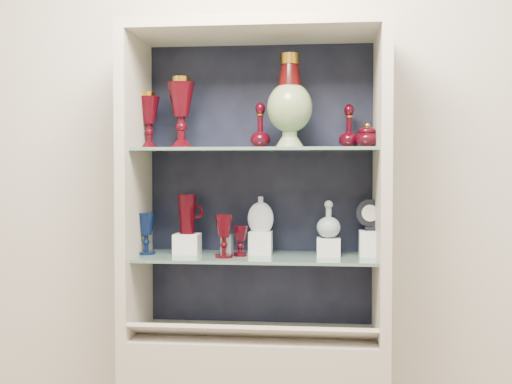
# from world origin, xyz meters

# --- Properties ---
(wall_back) EXTENTS (3.50, 0.02, 2.80)m
(wall_back) POSITION_xyz_m (0.00, 1.75, 1.40)
(wall_back) COLOR beige
(wall_back) RESTS_ON ground
(cabinet_back_panel) EXTENTS (0.98, 0.02, 1.15)m
(cabinet_back_panel) POSITION_xyz_m (0.00, 1.72, 1.32)
(cabinet_back_panel) COLOR black
(cabinet_back_panel) RESTS_ON cabinet_base
(cabinet_side_left) EXTENTS (0.04, 0.40, 1.15)m
(cabinet_side_left) POSITION_xyz_m (-0.48, 1.53, 1.32)
(cabinet_side_left) COLOR beige
(cabinet_side_left) RESTS_ON cabinet_base
(cabinet_side_right) EXTENTS (0.04, 0.40, 1.15)m
(cabinet_side_right) POSITION_xyz_m (0.48, 1.53, 1.32)
(cabinet_side_right) COLOR beige
(cabinet_side_right) RESTS_ON cabinet_base
(cabinet_top_cap) EXTENTS (1.00, 0.40, 0.04)m
(cabinet_top_cap) POSITION_xyz_m (0.00, 1.53, 1.92)
(cabinet_top_cap) COLOR beige
(cabinet_top_cap) RESTS_ON cabinet_side_left
(shelf_lower) EXTENTS (0.92, 0.34, 0.01)m
(shelf_lower) POSITION_xyz_m (0.00, 1.55, 1.04)
(shelf_lower) COLOR slate
(shelf_lower) RESTS_ON cabinet_side_left
(shelf_upper) EXTENTS (0.92, 0.34, 0.01)m
(shelf_upper) POSITION_xyz_m (0.00, 1.55, 1.46)
(shelf_upper) COLOR slate
(shelf_upper) RESTS_ON cabinet_side_left
(label_ledge) EXTENTS (0.92, 0.17, 0.09)m
(label_ledge) POSITION_xyz_m (0.00, 1.42, 0.78)
(label_ledge) COLOR beige
(label_ledge) RESTS_ON cabinet_base
(label_card_0) EXTENTS (0.10, 0.06, 0.03)m
(label_card_0) POSITION_xyz_m (0.33, 1.42, 0.80)
(label_card_0) COLOR white
(label_card_0) RESTS_ON label_ledge
(label_card_1) EXTENTS (0.10, 0.06, 0.03)m
(label_card_1) POSITION_xyz_m (0.05, 1.42, 0.80)
(label_card_1) COLOR white
(label_card_1) RESTS_ON label_ledge
(label_card_2) EXTENTS (0.10, 0.06, 0.03)m
(label_card_2) POSITION_xyz_m (-0.24, 1.42, 0.80)
(label_card_2) COLOR white
(label_card_2) RESTS_ON label_ledge
(pedestal_lamp_left) EXTENTS (0.11, 0.11, 0.23)m
(pedestal_lamp_left) POSITION_xyz_m (-0.44, 1.59, 1.58)
(pedestal_lamp_left) COLOR #40060D
(pedestal_lamp_left) RESTS_ON shelf_upper
(pedestal_lamp_right) EXTENTS (0.11, 0.11, 0.28)m
(pedestal_lamp_right) POSITION_xyz_m (-0.30, 1.55, 1.61)
(pedestal_lamp_right) COLOR #40060D
(pedestal_lamp_right) RESTS_ON shelf_upper
(enamel_urn) EXTENTS (0.18, 0.18, 0.36)m
(enamel_urn) POSITION_xyz_m (0.13, 1.51, 1.65)
(enamel_urn) COLOR #104423
(enamel_urn) RESTS_ON shelf_upper
(ruby_decanter_a) EXTENTS (0.09, 0.09, 0.20)m
(ruby_decanter_a) POSITION_xyz_m (0.01, 1.57, 1.57)
(ruby_decanter_a) COLOR #3D030D
(ruby_decanter_a) RESTS_ON shelf_upper
(ruby_decanter_b) EXTENTS (0.09, 0.09, 0.19)m
(ruby_decanter_b) POSITION_xyz_m (0.36, 1.63, 1.56)
(ruby_decanter_b) COLOR #3D030D
(ruby_decanter_b) RESTS_ON shelf_upper
(lidded_bowl) EXTENTS (0.09, 0.09, 0.10)m
(lidded_bowl) POSITION_xyz_m (0.43, 1.57, 1.52)
(lidded_bowl) COLOR #3D030D
(lidded_bowl) RESTS_ON shelf_upper
(cobalt_goblet) EXTENTS (0.08, 0.08, 0.17)m
(cobalt_goblet) POSITION_xyz_m (-0.44, 1.54, 1.13)
(cobalt_goblet) COLOR #08153A
(cobalt_goblet) RESTS_ON shelf_lower
(ruby_goblet_tall) EXTENTS (0.08, 0.08, 0.17)m
(ruby_goblet_tall) POSITION_xyz_m (-0.12, 1.48, 1.13)
(ruby_goblet_tall) COLOR #40060D
(ruby_goblet_tall) RESTS_ON shelf_lower
(ruby_goblet_small) EXTENTS (0.08, 0.08, 0.12)m
(ruby_goblet_small) POSITION_xyz_m (-0.06, 1.53, 1.11)
(ruby_goblet_small) COLOR #3D030D
(ruby_goblet_small) RESTS_ON shelf_lower
(riser_ruby_pitcher) EXTENTS (0.10, 0.10, 0.08)m
(riser_ruby_pitcher) POSITION_xyz_m (-0.28, 1.57, 1.09)
(riser_ruby_pitcher) COLOR silver
(riser_ruby_pitcher) RESTS_ON shelf_lower
(ruby_pitcher) EXTENTS (0.13, 0.10, 0.16)m
(ruby_pitcher) POSITION_xyz_m (-0.28, 1.57, 1.21)
(ruby_pitcher) COLOR #40060D
(ruby_pitcher) RESTS_ON riser_ruby_pitcher
(clear_square_bottle) EXTENTS (0.05, 0.05, 0.12)m
(clear_square_bottle) POSITION_xyz_m (-0.12, 1.55, 1.11)
(clear_square_bottle) COLOR #8EA1A5
(clear_square_bottle) RESTS_ON shelf_lower
(riser_flat_flask) EXTENTS (0.09, 0.09, 0.09)m
(riser_flat_flask) POSITION_xyz_m (0.01, 1.59, 1.09)
(riser_flat_flask) COLOR silver
(riser_flat_flask) RESTS_ON shelf_lower
(flat_flask) EXTENTS (0.10, 0.04, 0.14)m
(flat_flask) POSITION_xyz_m (0.01, 1.59, 1.21)
(flat_flask) COLOR silver
(flat_flask) RESTS_ON riser_flat_flask
(riser_clear_round_decanter) EXTENTS (0.09, 0.09, 0.07)m
(riser_clear_round_decanter) POSITION_xyz_m (0.28, 1.57, 1.08)
(riser_clear_round_decanter) COLOR silver
(riser_clear_round_decanter) RESTS_ON shelf_lower
(clear_round_decanter) EXTENTS (0.11, 0.11, 0.14)m
(clear_round_decanter) POSITION_xyz_m (0.28, 1.57, 1.19)
(clear_round_decanter) COLOR #8EA1A5
(clear_round_decanter) RESTS_ON riser_clear_round_decanter
(riser_cameo_medallion) EXTENTS (0.08, 0.08, 0.10)m
(riser_cameo_medallion) POSITION_xyz_m (0.44, 1.57, 1.10)
(riser_cameo_medallion) COLOR silver
(riser_cameo_medallion) RESTS_ON shelf_lower
(cameo_medallion) EXTENTS (0.11, 0.04, 0.13)m
(cameo_medallion) POSITION_xyz_m (0.44, 1.57, 1.21)
(cameo_medallion) COLOR black
(cameo_medallion) RESTS_ON riser_cameo_medallion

